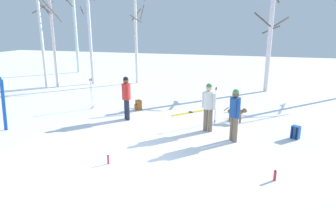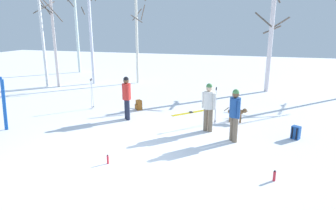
{
  "view_description": "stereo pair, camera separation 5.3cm",
  "coord_description": "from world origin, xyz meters",
  "views": [
    {
      "loc": [
        3.16,
        -6.89,
        3.64
      ],
      "look_at": [
        0.52,
        2.48,
        1.0
      ],
      "focal_mm": 31.75,
      "sensor_mm": 36.0,
      "label": 1
    },
    {
      "loc": [
        3.22,
        -6.87,
        3.64
      ],
      "look_at": [
        0.52,
        2.48,
        1.0
      ],
      "focal_mm": 31.75,
      "sensor_mm": 36.0,
      "label": 2
    }
  ],
  "objects": [
    {
      "name": "ground_plane",
      "position": [
        0.0,
        0.0,
        0.0
      ],
      "size": [
        60.0,
        60.0,
        0.0
      ],
      "primitive_type": "plane",
      "color": "white"
    },
    {
      "name": "person_0",
      "position": [
        1.82,
        3.03,
        0.98
      ],
      "size": [
        0.5,
        0.34,
        1.72
      ],
      "color": "#72604C",
      "rests_on": "ground_plane"
    },
    {
      "name": "person_1",
      "position": [
        -1.45,
        3.49,
        0.98
      ],
      "size": [
        0.37,
        0.42,
        1.72
      ],
      "color": "#1E2338",
      "rests_on": "ground_plane"
    },
    {
      "name": "person_2",
      "position": [
        2.75,
        2.33,
        0.98
      ],
      "size": [
        0.34,
        0.45,
        1.72
      ],
      "color": "#72604C",
      "rests_on": "ground_plane"
    },
    {
      "name": "dog",
      "position": [
        2.73,
        4.34,
        0.39
      ],
      "size": [
        0.9,
        0.24,
        0.57
      ],
      "color": "brown",
      "rests_on": "ground_plane"
    },
    {
      "name": "ski_pair_planted_0",
      "position": [
        -5.09,
        1.18,
        0.96
      ],
      "size": [
        0.23,
        0.06,
        1.92
      ],
      "color": "blue",
      "rests_on": "ground_plane"
    },
    {
      "name": "ski_pair_lying_0",
      "position": [
        0.77,
        5.04,
        0.01
      ],
      "size": [
        1.36,
        1.4,
        0.05
      ],
      "color": "yellow",
      "rests_on": "ground_plane"
    },
    {
      "name": "ski_poles_0",
      "position": [
        1.95,
        3.98,
        0.75
      ],
      "size": [
        0.07,
        0.21,
        1.39
      ],
      "color": "#B2B2BC",
      "rests_on": "ground_plane"
    },
    {
      "name": "ski_poles_1",
      "position": [
        -3.58,
        4.51,
        0.73
      ],
      "size": [
        0.07,
        0.2,
        1.36
      ],
      "color": "#B2B2BC",
      "rests_on": "ground_plane"
    },
    {
      "name": "backpack_1",
      "position": [
        4.71,
        3.09,
        0.21
      ],
      "size": [
        0.33,
        0.34,
        0.44
      ],
      "color": "#1E4C99",
      "rests_on": "ground_plane"
    },
    {
      "name": "backpack_2",
      "position": [
        -1.52,
        4.89,
        0.21
      ],
      "size": [
        0.34,
        0.34,
        0.44
      ],
      "color": "#99591E",
      "rests_on": "ground_plane"
    },
    {
      "name": "water_bottle_0",
      "position": [
        3.89,
        0.02,
        0.13
      ],
      "size": [
        0.07,
        0.07,
        0.27
      ],
      "color": "red",
      "rests_on": "ground_plane"
    },
    {
      "name": "water_bottle_1",
      "position": [
        -0.38,
        -0.27,
        0.12
      ],
      "size": [
        0.06,
        0.06,
        0.26
      ],
      "color": "red",
      "rests_on": "ground_plane"
    },
    {
      "name": "birch_tree_0",
      "position": [
        -9.97,
        13.63,
        3.44
      ],
      "size": [
        0.89,
        1.07,
        6.61
      ],
      "color": "silver",
      "rests_on": "ground_plane"
    },
    {
      "name": "birch_tree_1",
      "position": [
        -8.67,
        8.05,
        3.62
      ],
      "size": [
        1.22,
        1.21,
        7.04
      ],
      "color": "silver",
      "rests_on": "ground_plane"
    },
    {
      "name": "birch_tree_2",
      "position": [
        -8.12,
        8.32,
        3.31
      ],
      "size": [
        1.65,
        1.64,
        6.32
      ],
      "color": "silver",
      "rests_on": "ground_plane"
    },
    {
      "name": "birch_tree_3",
      "position": [
        -6.49,
        9.78,
        3.47
      ],
      "size": [
        1.84,
        1.85,
        6.44
      ],
      "color": "silver",
      "rests_on": "ground_plane"
    },
    {
      "name": "birch_tree_4",
      "position": [
        -3.87,
        10.75,
        3.46
      ],
      "size": [
        1.21,
        1.64,
        6.98
      ],
      "color": "silver",
      "rests_on": "ground_plane"
    },
    {
      "name": "birch_tree_5",
      "position": [
        4.0,
        10.39,
        2.71
      ],
      "size": [
        1.82,
        1.82,
        5.45
      ],
      "color": "silver",
      "rests_on": "ground_plane"
    }
  ]
}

